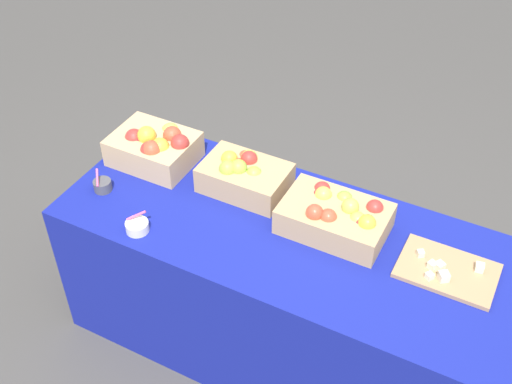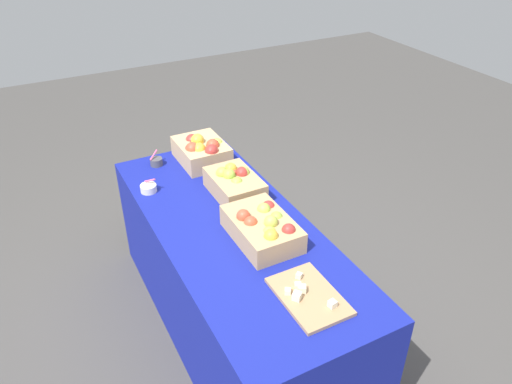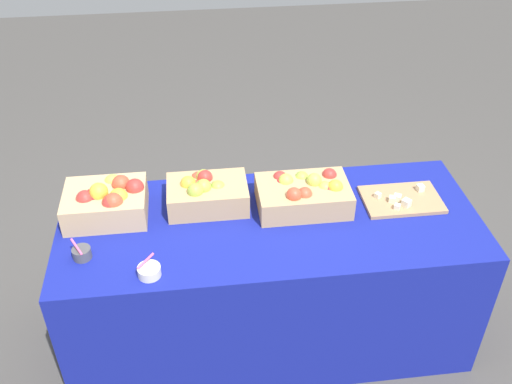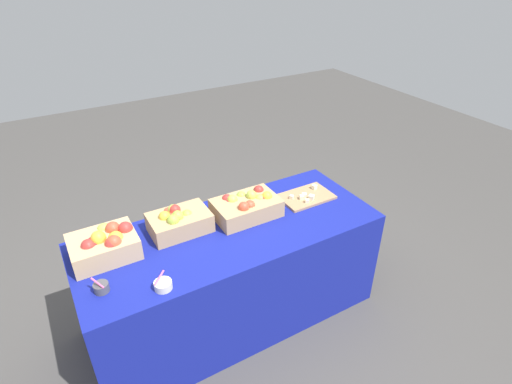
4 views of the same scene
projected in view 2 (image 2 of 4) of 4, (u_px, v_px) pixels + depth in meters
ground_plane at (235, 325)px, 3.00m from camera, size 10.00×10.00×0.00m
table at (234, 279)px, 2.80m from camera, size 1.90×0.76×0.74m
apple_crate_left at (201, 150)px, 3.15m from camera, size 0.36×0.28×0.18m
apple_crate_middle at (235, 183)px, 2.83m from camera, size 0.37×0.24×0.16m
apple_crate_right at (263, 227)px, 2.47m from camera, size 0.42×0.27×0.16m
cutting_board_front at (308, 296)px, 2.15m from camera, size 0.36×0.24×0.05m
sample_bowl_near at (156, 162)px, 3.14m from camera, size 0.08×0.08×0.09m
sample_bowl_mid at (149, 188)px, 2.87m from camera, size 0.09×0.09×0.09m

